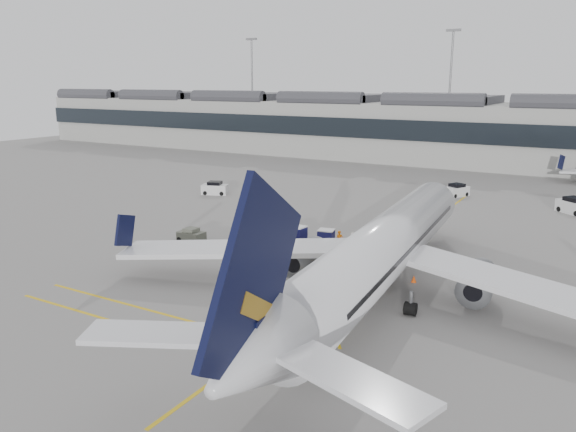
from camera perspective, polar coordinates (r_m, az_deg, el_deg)
The scene contains 18 objects.
ground at distance 46.94m, azimuth -5.98°, elevation -5.20°, with size 220.00×220.00×0.00m, color gray.
terminal at distance 111.23m, azimuth 16.54°, elevation 8.42°, with size 200.00×20.45×12.40m.
light_masts at distance 124.95m, azimuth 17.65°, elevation 12.69°, with size 113.00×0.60×25.45m.
apron_markings at distance 50.89m, azimuth 9.99°, elevation -3.84°, with size 0.25×60.00×0.01m, color gold.
airliner_main at distance 39.77m, azimuth 9.35°, elevation -3.59°, with size 40.22×44.08×11.71m.
belt_loader at distance 50.71m, azimuth 8.19°, elevation -3.11°, with size 5.30×3.05×2.10m.
baggage_cart_a at distance 52.32m, azimuth 3.89°, elevation -2.19°, with size 1.75×1.53×1.62m.
baggage_cart_b at distance 51.19m, azimuth -2.02°, elevation -2.47°, with size 1.62×1.34×1.70m.
baggage_cart_c at distance 52.23m, azimuth -2.53°, elevation -2.11°, with size 1.69×1.39×1.77m.
baggage_cart_d at distance 53.01m, azimuth 0.94°, elevation -1.88°, with size 1.78×1.52×1.74m.
ramp_agent_a at distance 51.56m, azimuth 5.24°, elevation -2.44°, with size 0.64×0.42×1.75m, color orange.
ramp_agent_b at distance 49.00m, azimuth -0.69°, elevation -3.30°, with size 0.81×0.63×1.66m, color orange.
pushback_tug at distance 54.38m, azimuth -9.79°, elevation -2.01°, with size 2.51×1.56×1.40m.
safety_cone_nose at distance 63.72m, azimuth 14.64°, elevation -0.32°, with size 0.34×0.34×0.47m, color #F24C0A.
safety_cone_engine at distance 44.32m, azimuth 12.66°, elevation -6.25°, with size 0.39×0.39×0.55m, color #F24C0A.
service_van_left at distance 76.96m, azimuth -7.43°, elevation 2.78°, with size 3.85×2.82×1.78m.
service_van_mid at distance 78.36m, azimuth 16.76°, elevation 2.48°, with size 3.01×3.73×1.71m.
service_van_right at distance 73.24m, azimuth 27.02°, elevation 0.90°, with size 4.08×3.82×1.92m.
Camera 1 is at (26.45, -35.75, 15.04)m, focal length 35.00 mm.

